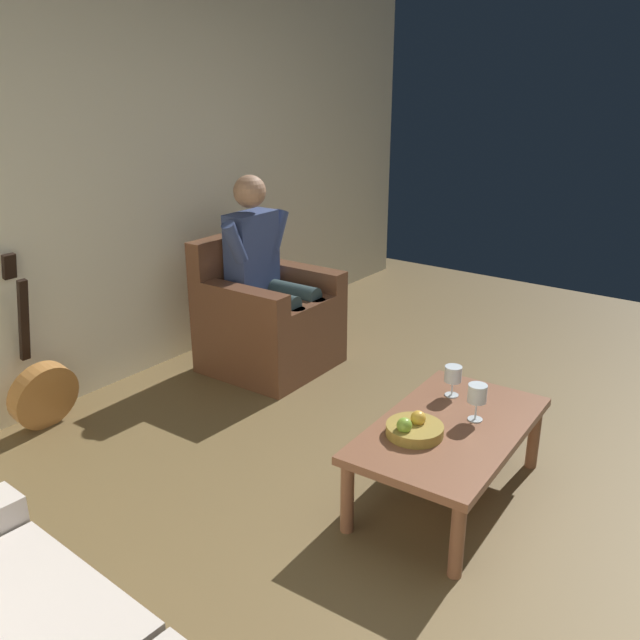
% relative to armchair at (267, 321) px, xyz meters
% --- Properties ---
extents(ground_plane, '(7.04, 7.04, 0.00)m').
position_rel_armchair_xyz_m(ground_plane, '(0.48, 2.05, -0.33)').
color(ground_plane, brown).
extents(wall_back, '(6.27, 0.06, 2.78)m').
position_rel_armchair_xyz_m(wall_back, '(0.48, -0.66, 1.06)').
color(wall_back, beige).
rests_on(wall_back, ground).
extents(armchair, '(0.79, 0.77, 0.91)m').
position_rel_armchair_xyz_m(armchair, '(0.00, 0.00, 0.00)').
color(armchair, brown).
rests_on(armchair, ground).
extents(person_seated, '(0.64, 0.63, 1.31)m').
position_rel_armchair_xyz_m(person_seated, '(-0.00, 0.01, 0.38)').
color(person_seated, '#374675').
rests_on(person_seated, ground).
extents(coffee_table, '(1.10, 0.66, 0.39)m').
position_rel_armchair_xyz_m(coffee_table, '(0.68, 1.72, 0.00)').
color(coffee_table, brown).
rests_on(coffee_table, ground).
extents(guitar, '(0.40, 0.26, 1.01)m').
position_rel_armchair_xyz_m(guitar, '(1.43, -0.46, -0.10)').
color(guitar, '#B6773A').
rests_on(guitar, ground).
extents(wine_glass_near, '(0.09, 0.09, 0.18)m').
position_rel_armchair_xyz_m(wine_glass_near, '(0.57, 1.78, 0.18)').
color(wine_glass_near, silver).
rests_on(wine_glass_near, coffee_table).
extents(wine_glass_far, '(0.09, 0.09, 0.16)m').
position_rel_armchair_xyz_m(wine_glass_far, '(0.40, 1.58, 0.17)').
color(wine_glass_far, silver).
rests_on(wine_glass_far, coffee_table).
extents(fruit_bowl, '(0.26, 0.26, 0.11)m').
position_rel_armchair_xyz_m(fruit_bowl, '(0.87, 1.62, 0.09)').
color(fruit_bowl, olive).
rests_on(fruit_bowl, coffee_table).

